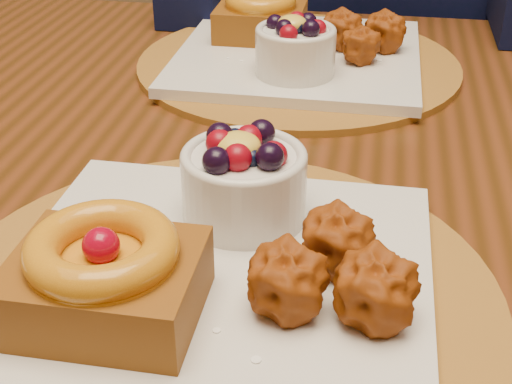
{
  "coord_description": "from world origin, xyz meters",
  "views": [
    {
      "loc": [
        0.12,
        -0.48,
        1.06
      ],
      "look_at": [
        0.05,
        -0.07,
        0.81
      ],
      "focal_mm": 50.0,
      "sensor_mm": 36.0,
      "label": 1
    }
  ],
  "objects_px": {
    "chair_far": "(351,145)",
    "place_setting_far": "(296,49)",
    "place_setting_near": "(212,265)",
    "dining_table": "(268,221)"
  },
  "relations": [
    {
      "from": "dining_table",
      "to": "chair_far",
      "type": "relative_size",
      "value": 1.94
    },
    {
      "from": "dining_table",
      "to": "place_setting_far",
      "type": "height_order",
      "value": "place_setting_far"
    },
    {
      "from": "dining_table",
      "to": "place_setting_far",
      "type": "bearing_deg",
      "value": 90.66
    },
    {
      "from": "chair_far",
      "to": "place_setting_far",
      "type": "bearing_deg",
      "value": -99.57
    },
    {
      "from": "place_setting_near",
      "to": "place_setting_far",
      "type": "distance_m",
      "value": 0.43
    },
    {
      "from": "place_setting_near",
      "to": "place_setting_far",
      "type": "relative_size",
      "value": 1.0
    },
    {
      "from": "dining_table",
      "to": "place_setting_far",
      "type": "distance_m",
      "value": 0.24
    },
    {
      "from": "place_setting_near",
      "to": "chair_far",
      "type": "distance_m",
      "value": 0.9
    },
    {
      "from": "place_setting_far",
      "to": "chair_far",
      "type": "bearing_deg",
      "value": 81.37
    },
    {
      "from": "place_setting_near",
      "to": "place_setting_far",
      "type": "height_order",
      "value": "place_setting_near"
    }
  ]
}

